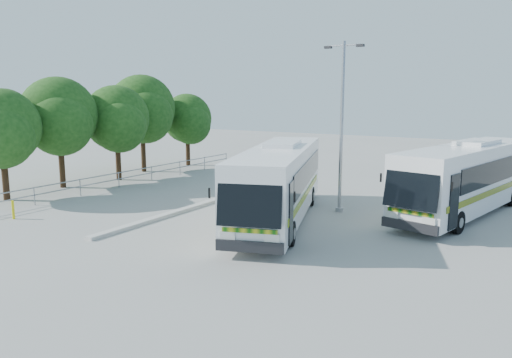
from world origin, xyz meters
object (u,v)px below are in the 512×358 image
Objects in this scene: tree_far_a at (2,127)px; coach_main at (279,181)px; lamppost at (342,120)px; bollard at (13,210)px; tree_far_c at (117,118)px; coach_adjacent at (467,177)px; tree_far_b at (59,115)px; tree_far_d at (143,108)px; tree_far_e at (188,119)px.

tree_far_a reaches higher than coach_main.
lamppost is 9.46× the size of bollard.
tree_far_c is at bearing 145.52° from coach_main.
lamppost reaches higher than coach_adjacent.
tree_far_b is 9.13m from bollard.
tree_far_d is 0.59× the size of coach_main.
coach_adjacent is at bearing -4.65° from tree_far_d.
tree_far_c reaches higher than bollard.
tree_far_c reaches higher than coach_main.
tree_far_c is 3.93m from tree_far_d.
coach_adjacent is at bearing 4.67° from tree_far_c.
coach_main is at bearing -128.96° from coach_adjacent.
tree_far_e reaches higher than coach_main.
lamppost is at bearing 41.22° from coach_main.
tree_far_c reaches higher than tree_far_a.
tree_far_a is 18.34m from lamppost.
tree_far_a is 0.96× the size of tree_far_c.
tree_far_d is 4.65m from tree_far_e.
tree_far_d is 15.69m from bollard.
bollard is at bearing -134.10° from coach_adjacent.
tree_far_d reaches higher than tree_far_b.
bollard is (4.21, -2.38, -3.63)m from tree_far_a.
tree_far_c is 16.64m from lamppost.
tree_far_e is at bearing 122.28° from coach_main.
tree_far_c is 7.32× the size of bollard.
tree_far_d reaches higher than coach_adjacent.
tree_far_b is 12.13m from tree_far_e.
tree_far_b is 23.86m from coach_adjacent.
tree_far_a is at bearing -144.27° from coach_adjacent.
tree_far_d is at bearing 107.83° from tree_far_c.
coach_main is 14.05× the size of bollard.
coach_main is at bearing 30.18° from bollard.
tree_far_d is 18.06m from coach_main.
lamppost is (1.79, 3.11, 2.75)m from coach_main.
tree_far_c is 15.57m from coach_main.
tree_far_e is 19.77m from coach_main.
tree_far_e is (-0.51, 8.20, -0.37)m from tree_far_c.
tree_far_e is (-0.20, 16.30, -0.19)m from tree_far_a.
tree_far_d is at bearing -172.76° from coach_adjacent.
tree_far_c is at bearing -86.46° from tree_far_e.
tree_far_e is at bearing 90.71° from tree_far_a.
tree_far_d is at bearing 135.03° from coach_main.
tree_far_a is 0.50× the size of coach_adjacent.
tree_far_b is 1.17× the size of tree_far_e.
tree_far_a is at bearing -153.60° from lamppost.
tree_far_b reaches higher than tree_far_c.
tree_far_b is at bearing 160.25° from coach_main.
tree_far_a is at bearing -81.99° from tree_far_b.
bollard is at bearing -70.25° from tree_far_d.
tree_far_e is 0.48× the size of coach_main.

